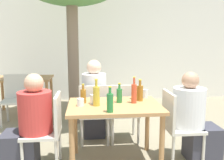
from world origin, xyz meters
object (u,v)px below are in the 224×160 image
person_seated_0 (29,126)px  green_bottle_4 (110,102)px  dining_table_front (114,113)px  oil_cruet_2 (96,95)px  amber_bottle_0 (83,96)px  drinking_glass_2 (81,102)px  soda_bottle_5 (134,93)px  green_bottle_3 (119,95)px  patio_chair_3 (125,110)px  patio_chair_0 (49,127)px  person_seated_2 (94,103)px  drinking_glass_0 (120,96)px  person_seated_1 (195,121)px  patio_chair_1 (177,123)px  dining_table_back (23,83)px  drinking_glass_4 (145,94)px  patio_chair_4 (15,96)px  patio_chair_2 (95,111)px  drinking_glass_3 (93,99)px  amber_bottle_1 (140,92)px  drinking_glass_1 (134,94)px

person_seated_0 → green_bottle_4: (0.94, -0.32, 0.35)m
dining_table_front → oil_cruet_2: oil_cruet_2 is taller
dining_table_front → amber_bottle_0: bearing=163.1°
amber_bottle_0 → drinking_glass_2: bearing=-101.7°
person_seated_0 → soda_bottle_5: bearing=92.0°
green_bottle_3 → green_bottle_4: green_bottle_4 is taller
soda_bottle_5 → patio_chair_3: bearing=92.3°
patio_chair_0 → green_bottle_4: green_bottle_4 is taller
person_seated_2 → drinking_glass_0: person_seated_2 is taller
person_seated_0 → person_seated_1: size_ratio=1.00×
patio_chair_0 → person_seated_1: person_seated_1 is taller
patio_chair_0 → patio_chair_1: (1.58, 0.00, 0.00)m
drinking_glass_2 → amber_bottle_0: bearing=78.3°
green_bottle_3 → green_bottle_4: bearing=-110.8°
soda_bottle_5 → oil_cruet_2: bearing=-169.9°
dining_table_back → drinking_glass_0: 2.77m
drinking_glass_4 → dining_table_back: bearing=136.2°
patio_chair_0 → drinking_glass_2: 0.49m
green_bottle_4 → patio_chair_4: bearing=127.4°
patio_chair_2 → green_bottle_3: green_bottle_3 is taller
drinking_glass_0 → drinking_glass_3: (-0.35, -0.12, -0.00)m
dining_table_front → person_seated_1: size_ratio=0.97×
person_seated_2 → amber_bottle_1: (0.57, -0.71, 0.31)m
person_seated_2 → drinking_glass_4: bearing=140.4°
person_seated_2 → amber_bottle_0: size_ratio=5.20×
amber_bottle_0 → drinking_glass_1: (0.66, 0.14, -0.03)m
patio_chair_2 → green_bottle_3: 0.72m
amber_bottle_1 → green_bottle_4: size_ratio=0.97×
soda_bottle_5 → green_bottle_3: bearing=167.1°
oil_cruet_2 → dining_table_front: bearing=10.0°
person_seated_1 → drinking_glass_0: 0.99m
person_seated_1 → drinking_glass_2: (-1.43, -0.03, 0.29)m
patio_chair_0 → patio_chair_3: (1.01, 0.64, 0.00)m
dining_table_front → green_bottle_4: (-0.08, -0.32, 0.22)m
amber_bottle_0 → drinking_glass_3: amber_bottle_0 is taller
oil_cruet_2 → drinking_glass_3: bearing=111.3°
drinking_glass_2 → patio_chair_0: bearing=175.4°
person_seated_1 → soda_bottle_5: 0.86m
person_seated_0 → amber_bottle_0: (0.65, 0.11, 0.33)m
drinking_glass_4 → person_seated_1: bearing=-28.2°
patio_chair_1 → person_seated_0: 1.81m
dining_table_back → amber_bottle_1: amber_bottle_1 is taller
person_seated_1 → green_bottle_3: 1.01m
drinking_glass_2 → drinking_glass_4: bearing=21.6°
green_bottle_4 → drinking_glass_2: green_bottle_4 is taller
amber_bottle_0 → amber_bottle_1: size_ratio=0.86×
drinking_glass_0 → drinking_glass_2: (-0.50, -0.22, -0.01)m
person_seated_0 → drinking_glass_0: (1.12, 0.19, 0.30)m
dining_table_back → green_bottle_4: green_bottle_4 is taller
patio_chair_0 → patio_chair_4: bearing=-153.5°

